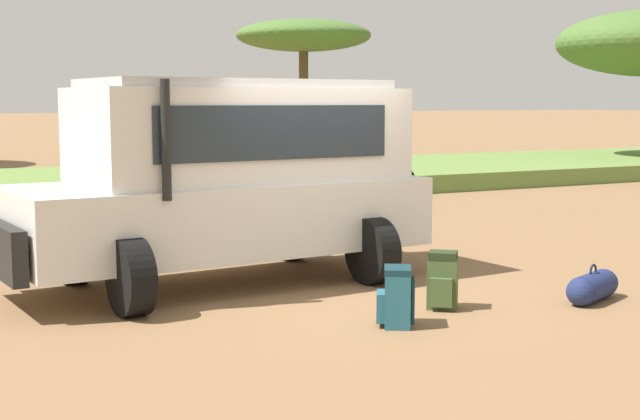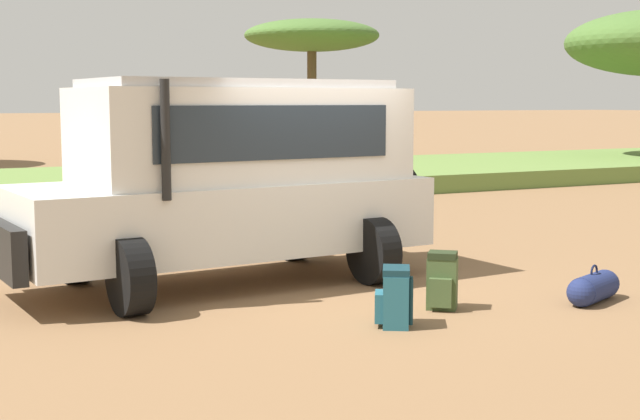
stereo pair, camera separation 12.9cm
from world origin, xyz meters
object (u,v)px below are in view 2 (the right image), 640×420
Objects in this scene: safari_vehicle at (231,176)px; duffel_bag_low_black_case at (594,288)px; acacia_tree_right_mid at (312,37)px; backpack_cluster_center at (395,298)px; backpack_beside_front_wheel at (442,282)px.

duffel_bag_low_black_case is at bearing -41.81° from safari_vehicle.
acacia_tree_right_mid is at bearing 71.58° from duffel_bag_low_black_case.
safari_vehicle is 2.96m from backpack_cluster_center.
backpack_beside_front_wheel is 1.74m from duffel_bag_low_black_case.
safari_vehicle is at bearing 103.23° from backpack_cluster_center.
safari_vehicle reaches higher than backpack_cluster_center.
acacia_tree_right_mid is (9.51, 20.97, 4.13)m from backpack_cluster_center.
safari_vehicle is at bearing -119.07° from acacia_tree_right_mid.
acacia_tree_right_mid reaches higher than backpack_cluster_center.
duffel_bag_low_black_case is 0.18× the size of acacia_tree_right_mid.
backpack_cluster_center is (0.64, -2.71, -1.01)m from safari_vehicle.
safari_vehicle is 9.28× the size of backpack_cluster_center.
duffel_bag_low_black_case is (3.13, -2.80, -1.14)m from safari_vehicle.
backpack_beside_front_wheel is 22.71m from acacia_tree_right_mid.
backpack_beside_front_wheel is 0.91m from backpack_cluster_center.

